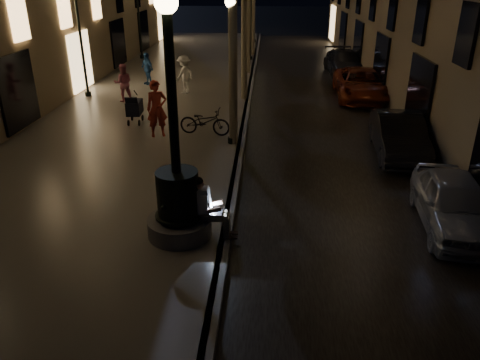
# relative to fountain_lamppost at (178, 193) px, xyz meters

# --- Properties ---
(ground) EXTENTS (120.00, 120.00, 0.00)m
(ground) POSITION_rel_fountain_lamppost_xyz_m (1.00, 13.00, -1.21)
(ground) COLOR black
(ground) RESTS_ON ground
(cobble_lane) EXTENTS (6.00, 45.00, 0.02)m
(cobble_lane) POSITION_rel_fountain_lamppost_xyz_m (4.00, 13.00, -1.20)
(cobble_lane) COLOR black
(cobble_lane) RESTS_ON ground
(promenade) EXTENTS (8.00, 45.00, 0.20)m
(promenade) POSITION_rel_fountain_lamppost_xyz_m (-3.00, 13.00, -1.11)
(promenade) COLOR slate
(promenade) RESTS_ON ground
(curb_strip) EXTENTS (0.25, 45.00, 0.20)m
(curb_strip) POSITION_rel_fountain_lamppost_xyz_m (1.00, 13.00, -1.11)
(curb_strip) COLOR #59595B
(curb_strip) RESTS_ON ground
(fountain_lamppost) EXTENTS (1.40, 1.40, 5.21)m
(fountain_lamppost) POSITION_rel_fountain_lamppost_xyz_m (0.00, 0.00, 0.00)
(fountain_lamppost) COLOR #59595B
(fountain_lamppost) RESTS_ON promenade
(seated_man_laptop) EXTENTS (1.02, 0.35, 1.39)m
(seated_man_laptop) POSITION_rel_fountain_lamppost_xyz_m (0.61, 0.00, -0.28)
(seated_man_laptop) COLOR tan
(seated_man_laptop) RESTS_ON promenade
(lamp_curb_a) EXTENTS (0.36, 0.36, 4.81)m
(lamp_curb_a) POSITION_rel_fountain_lamppost_xyz_m (0.70, 6.00, 2.02)
(lamp_curb_a) COLOR black
(lamp_curb_a) RESTS_ON promenade
(lamp_curb_b) EXTENTS (0.36, 0.36, 4.81)m
(lamp_curb_b) POSITION_rel_fountain_lamppost_xyz_m (0.70, 14.00, 2.02)
(lamp_curb_b) COLOR black
(lamp_curb_b) RESTS_ON promenade
(lamp_curb_c) EXTENTS (0.36, 0.36, 4.81)m
(lamp_curb_c) POSITION_rel_fountain_lamppost_xyz_m (0.70, 22.00, 2.02)
(lamp_curb_c) COLOR black
(lamp_curb_c) RESTS_ON promenade
(lamp_curb_d) EXTENTS (0.36, 0.36, 4.81)m
(lamp_curb_d) POSITION_rel_fountain_lamppost_xyz_m (0.70, 30.00, 2.02)
(lamp_curb_d) COLOR black
(lamp_curb_d) RESTS_ON promenade
(lamp_left_b) EXTENTS (0.36, 0.36, 4.81)m
(lamp_left_b) POSITION_rel_fountain_lamppost_xyz_m (-6.40, 12.00, 2.02)
(lamp_left_b) COLOR black
(lamp_left_b) RESTS_ON promenade
(lamp_left_c) EXTENTS (0.36, 0.36, 4.81)m
(lamp_left_c) POSITION_rel_fountain_lamppost_xyz_m (-6.40, 22.00, 2.02)
(lamp_left_c) COLOR black
(lamp_left_c) RESTS_ON promenade
(stroller) EXTENTS (0.56, 1.20, 1.21)m
(stroller) POSITION_rel_fountain_lamppost_xyz_m (-3.11, 7.98, -0.40)
(stroller) COLOR black
(stroller) RESTS_ON promenade
(car_front) EXTENTS (1.81, 3.78, 1.25)m
(car_front) POSITION_rel_fountain_lamppost_xyz_m (6.20, 1.05, -0.59)
(car_front) COLOR #B2B4BA
(car_front) RESTS_ON ground
(car_second) EXTENTS (1.69, 4.11, 1.33)m
(car_second) POSITION_rel_fountain_lamppost_xyz_m (6.10, 5.71, -0.55)
(car_second) COLOR black
(car_second) RESTS_ON ground
(car_third) EXTENTS (2.43, 4.96, 1.36)m
(car_third) POSITION_rel_fountain_lamppost_xyz_m (6.20, 13.04, -0.53)
(car_third) COLOR maroon
(car_third) RESTS_ON ground
(car_rear) EXTENTS (2.06, 4.62, 1.32)m
(car_rear) POSITION_rel_fountain_lamppost_xyz_m (6.20, 18.68, -0.55)
(car_rear) COLOR #292A2E
(car_rear) RESTS_ON ground
(pedestrian_red) EXTENTS (0.83, 0.70, 1.95)m
(pedestrian_red) POSITION_rel_fountain_lamppost_xyz_m (-1.92, 6.58, -0.04)
(pedestrian_red) COLOR #A92E21
(pedestrian_red) RESTS_ON promenade
(pedestrian_pink) EXTENTS (0.95, 0.84, 1.64)m
(pedestrian_pink) POSITION_rel_fountain_lamppost_xyz_m (-4.43, 11.13, -0.19)
(pedestrian_pink) COLOR #C06580
(pedestrian_pink) RESTS_ON promenade
(pedestrian_white) EXTENTS (1.15, 1.30, 1.75)m
(pedestrian_white) POSITION_rel_fountain_lamppost_xyz_m (-2.03, 12.82, -0.14)
(pedestrian_white) COLOR white
(pedestrian_white) RESTS_ON promenade
(pedestrian_blue) EXTENTS (0.94, 0.92, 1.58)m
(pedestrian_blue) POSITION_rel_fountain_lamppost_xyz_m (-4.21, 14.54, -0.22)
(pedestrian_blue) COLOR #244E86
(pedestrian_blue) RESTS_ON promenade
(bicycle) EXTENTS (1.89, 0.94, 0.95)m
(bicycle) POSITION_rel_fountain_lamppost_xyz_m (-0.32, 6.82, -0.54)
(bicycle) COLOR black
(bicycle) RESTS_ON promenade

